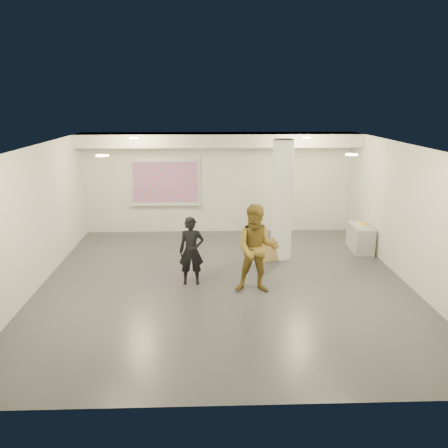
{
  "coord_description": "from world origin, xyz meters",
  "views": [
    {
      "loc": [
        -0.4,
        -10.3,
        3.94
      ],
      "look_at": [
        0.0,
        0.4,
        1.25
      ],
      "focal_mm": 40.0,
      "sensor_mm": 36.0,
      "label": 1
    }
  ],
  "objects_px": {
    "projection_screen": "(165,182)",
    "woman": "(191,251)",
    "column": "(282,200)",
    "credenza": "(360,238)",
    "man": "(257,249)"
  },
  "relations": [
    {
      "from": "column",
      "to": "credenza",
      "type": "distance_m",
      "value": 2.57
    },
    {
      "from": "woman",
      "to": "column",
      "type": "bearing_deg",
      "value": 36.42
    },
    {
      "from": "column",
      "to": "woman",
      "type": "relative_size",
      "value": 2.01
    },
    {
      "from": "column",
      "to": "projection_screen",
      "type": "height_order",
      "value": "column"
    },
    {
      "from": "column",
      "to": "credenza",
      "type": "relative_size",
      "value": 2.55
    },
    {
      "from": "projection_screen",
      "to": "woman",
      "type": "distance_m",
      "value": 4.57
    },
    {
      "from": "credenza",
      "to": "woman",
      "type": "bearing_deg",
      "value": -149.68
    },
    {
      "from": "man",
      "to": "woman",
      "type": "bearing_deg",
      "value": 165.22
    },
    {
      "from": "column",
      "to": "credenza",
      "type": "height_order",
      "value": "column"
    },
    {
      "from": "column",
      "to": "projection_screen",
      "type": "relative_size",
      "value": 1.43
    },
    {
      "from": "column",
      "to": "woman",
      "type": "distance_m",
      "value": 2.93
    },
    {
      "from": "woman",
      "to": "projection_screen",
      "type": "bearing_deg",
      "value": 99.28
    },
    {
      "from": "projection_screen",
      "to": "credenza",
      "type": "height_order",
      "value": "projection_screen"
    },
    {
      "from": "projection_screen",
      "to": "man",
      "type": "bearing_deg",
      "value": -65.47
    },
    {
      "from": "projection_screen",
      "to": "man",
      "type": "height_order",
      "value": "projection_screen"
    }
  ]
}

